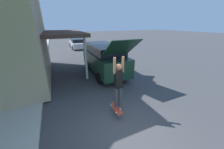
% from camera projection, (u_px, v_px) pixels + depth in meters
% --- Properties ---
extents(ground_plane, '(120.00, 120.00, 0.00)m').
position_uv_depth(ground_plane, '(127.00, 133.00, 4.27)').
color(ground_plane, '#3D3D3F').
extents(sidewalk, '(1.80, 80.00, 0.10)m').
position_uv_depth(sidewalk, '(29.00, 82.00, 7.92)').
color(sidewalk, '#ADA89E').
rests_on(sidewalk, ground_plane).
extents(suv_parked, '(2.07, 5.70, 2.79)m').
position_uv_depth(suv_parked, '(104.00, 58.00, 9.05)').
color(suv_parked, '#193823').
rests_on(suv_parked, ground_plane).
extents(car_down_street, '(1.89, 4.44, 1.39)m').
position_uv_depth(car_down_street, '(77.00, 44.00, 18.94)').
color(car_down_street, '#B7B7BC').
rests_on(car_down_street, ground_plane).
extents(skateboarder, '(0.41, 0.23, 1.96)m').
position_uv_depth(skateboarder, '(118.00, 83.00, 4.49)').
color(skateboarder, '#38383D').
rests_on(skateboarder, ground_plane).
extents(skateboard, '(0.23, 0.80, 0.19)m').
position_uv_depth(skateboard, '(116.00, 108.00, 4.99)').
color(skateboard, '#B73D23').
rests_on(skateboard, ground_plane).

